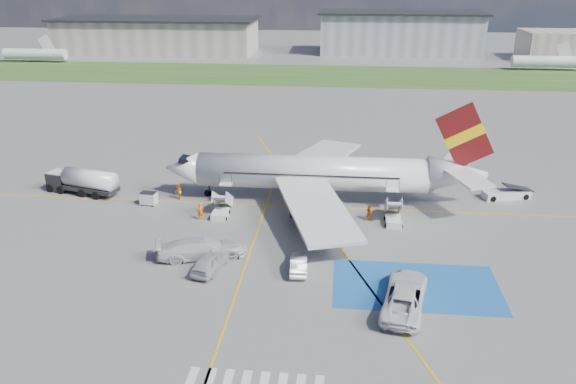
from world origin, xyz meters
name	(u,v)px	position (x,y,z in m)	size (l,w,h in m)	color
ground	(302,258)	(0.00, 0.00, 0.00)	(400.00, 400.00, 0.00)	#60605E
grass_strip	(331,75)	(0.00, 95.00, 0.01)	(400.00, 30.00, 0.01)	#2D4C1E
taxiway_line_main	(310,207)	(0.00, 12.00, 0.01)	(120.00, 0.20, 0.01)	gold
taxiway_line_cross	(228,317)	(-5.00, -10.00, 0.01)	(0.20, 60.00, 0.01)	gold
taxiway_line_diag	(310,207)	(0.00, 12.00, 0.01)	(0.20, 60.00, 0.01)	gold
staging_box	(416,286)	(10.00, -4.00, 0.01)	(14.00, 8.00, 0.01)	#1A549C
terminal_west	(158,36)	(-55.00, 130.00, 5.00)	(60.00, 22.00, 10.00)	gray
terminal_centre	(400,34)	(20.00, 135.00, 6.00)	(48.00, 18.00, 12.00)	gray
airliner	(325,173)	(1.51, 14.00, 3.39)	(36.81, 32.95, 11.92)	silver
airstairs_fwd	(221,210)	(-9.50, 8.70, 0.62)	(1.90, 5.20, 3.60)	silver
airstairs_aft	(393,217)	(9.00, 8.70, 0.62)	(1.90, 5.20, 3.60)	silver
fuel_tanker	(83,183)	(-27.16, 13.47, 1.29)	(9.29, 4.60, 3.07)	black
gpu_cart	(149,199)	(-18.28, 10.88, 0.67)	(1.93, 1.37, 1.50)	silver
belt_loader	(506,194)	(22.72, 16.92, 0.44)	(6.06, 3.30, 1.75)	silver
car_silver_a	(210,262)	(-7.96, -3.01, 0.84)	(1.98, 4.92, 1.68)	#AAADB1
car_silver_b	(299,264)	(-0.13, -2.37, 0.70)	(1.48, 4.24, 1.40)	#B4B6BB
van_white_a	(405,292)	(8.72, -7.04, 1.25)	(3.08, 6.69, 2.51)	silver
van_white_b	(202,245)	(-9.30, -0.70, 1.22)	(2.54, 6.24, 2.45)	silver
crew_fwd	(201,212)	(-11.41, 7.45, 0.93)	(0.68, 0.44, 1.86)	orange
crew_nose	(178,192)	(-15.37, 12.71, 0.96)	(0.93, 0.72, 1.91)	orange
crew_aft	(369,213)	(6.48, 9.10, 0.87)	(1.02, 0.43, 1.74)	orange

